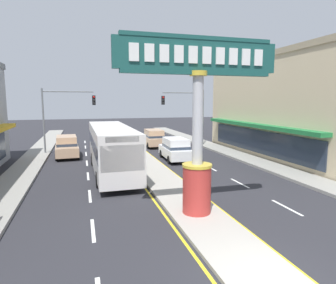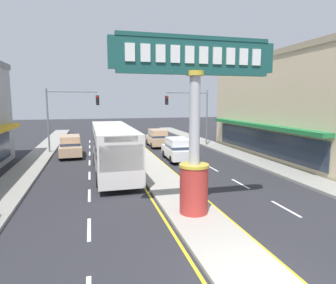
# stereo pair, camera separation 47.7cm
# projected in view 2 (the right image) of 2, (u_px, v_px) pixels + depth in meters

# --- Properties ---
(ground_plane) EXTENTS (160.00, 160.00, 0.00)m
(ground_plane) POSITION_uv_depth(u_px,v_px,m) (255.00, 283.00, 8.28)
(ground_plane) COLOR #28282D
(median_strip) EXTENTS (2.35, 52.00, 0.14)m
(median_strip) POSITION_uv_depth(u_px,v_px,m) (143.00, 159.00, 25.52)
(median_strip) COLOR #A39E93
(median_strip) RESTS_ON ground
(sidewalk_left) EXTENTS (2.21, 60.00, 0.18)m
(sidewalk_left) POSITION_uv_depth(u_px,v_px,m) (26.00, 170.00, 21.39)
(sidewalk_left) COLOR gray
(sidewalk_left) RESTS_ON ground
(sidewalk_right) EXTENTS (2.21, 60.00, 0.18)m
(sidewalk_right) POSITION_uv_depth(u_px,v_px,m) (248.00, 158.00, 25.82)
(sidewalk_right) COLOR gray
(sidewalk_right) RESTS_ON ground
(lane_markings) EXTENTS (9.09, 52.00, 0.01)m
(lane_markings) POSITION_uv_depth(u_px,v_px,m) (146.00, 163.00, 24.23)
(lane_markings) COLOR silver
(lane_markings) RESTS_ON ground
(district_sign) EXTENTS (7.10, 1.30, 7.53)m
(district_sign) POSITION_uv_depth(u_px,v_px,m) (195.00, 127.00, 12.63)
(district_sign) COLOR #B7332D
(district_sign) RESTS_ON median_strip
(storefront_right) EXTENTS (10.86, 19.41, 9.05)m
(storefront_right) POSITION_uv_depth(u_px,v_px,m) (311.00, 107.00, 26.82)
(storefront_right) COLOR beige
(storefront_right) RESTS_ON ground
(traffic_light_left_side) EXTENTS (4.86, 0.46, 6.20)m
(traffic_light_left_side) POSITION_uv_depth(u_px,v_px,m) (67.00, 109.00, 28.28)
(traffic_light_left_side) COLOR slate
(traffic_light_left_side) RESTS_ON ground
(traffic_light_right_side) EXTENTS (4.86, 0.46, 6.20)m
(traffic_light_right_side) POSITION_uv_depth(u_px,v_px,m) (192.00, 108.00, 32.22)
(traffic_light_right_side) COLOR slate
(traffic_light_right_side) RESTS_ON ground
(suv_near_right_lane) EXTENTS (2.09, 4.66, 1.90)m
(suv_near_right_lane) POSITION_uv_depth(u_px,v_px,m) (178.00, 149.00, 25.27)
(suv_near_right_lane) COLOR white
(suv_near_right_lane) RESTS_ON ground
(bus_far_right_lane) EXTENTS (2.67, 11.23, 3.26)m
(bus_far_right_lane) POSITION_uv_depth(u_px,v_px,m) (113.00, 146.00, 20.87)
(bus_far_right_lane) COLOR silver
(bus_far_right_lane) RESTS_ON ground
(suv_near_left_lane) EXTENTS (2.04, 4.64, 1.90)m
(suv_near_left_lane) POSITION_uv_depth(u_px,v_px,m) (157.00, 138.00, 32.89)
(suv_near_left_lane) COLOR tan
(suv_near_left_lane) RESTS_ON ground
(suv_mid_left_lane) EXTENTS (2.17, 4.70, 1.90)m
(suv_mid_left_lane) POSITION_uv_depth(u_px,v_px,m) (70.00, 146.00, 26.99)
(suv_mid_left_lane) COLOR tan
(suv_mid_left_lane) RESTS_ON ground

